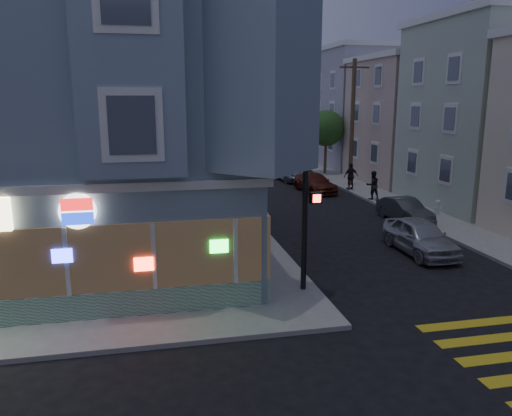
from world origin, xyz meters
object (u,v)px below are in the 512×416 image
object	(u,v)px
traffic_signal	(308,175)
parked_car_c	(315,183)
parked_car_a	(420,236)
fire_hydrant	(438,207)
parked_car_b	(405,210)
parked_car_d	(292,172)
utility_pole	(352,121)
pedestrian_b	(351,176)
pedestrian_a	(373,185)
street_tree_near	(326,128)
street_tree_far	(299,124)

from	to	relation	value
traffic_signal	parked_car_c	bearing A→B (deg)	66.74
parked_car_a	fire_hydrant	distance (m)	7.28
parked_car_b	parked_car_c	size ratio (longest dim) A/B	0.87
parked_car_d	parked_car_a	bearing A→B (deg)	-97.66
utility_pole	fire_hydrant	distance (m)	10.94
utility_pole	parked_car_a	world-z (taller)	utility_pole
parked_car_b	traffic_signal	xyz separation A→B (m)	(-8.20, -8.55, 3.40)
pedestrian_b	traffic_signal	xyz separation A→B (m)	(-8.80, -17.36, 2.95)
pedestrian_a	pedestrian_b	size ratio (longest dim) A/B	0.97
parked_car_b	fire_hydrant	xyz separation A→B (m)	(2.30, 0.60, -0.05)
traffic_signal	fire_hydrant	distance (m)	14.35
pedestrian_b	parked_car_a	xyz separation A→B (m)	(-2.70, -14.02, -0.35)
parked_car_c	pedestrian_a	bearing A→B (deg)	-64.86
street_tree_near	parked_car_c	world-z (taller)	street_tree_near
utility_pole	traffic_signal	world-z (taller)	utility_pole
pedestrian_b	parked_car_a	size ratio (longest dim) A/B	0.43
parked_car_d	traffic_signal	distance (m)	23.98
street_tree_near	pedestrian_b	size ratio (longest dim) A/B	2.84
street_tree_far	parked_car_b	xyz separation A→B (m)	(-1.50, -24.65, -3.31)
street_tree_near	pedestrian_a	xyz separation A→B (m)	(-0.90, -11.35, -2.88)
utility_pole	parked_car_c	bearing A→B (deg)	-155.68
parked_car_d	pedestrian_a	bearing A→B (deg)	-81.14
pedestrian_b	street_tree_far	bearing A→B (deg)	-100.82
fire_hydrant	parked_car_d	bearing A→B (deg)	107.69
street_tree_near	parked_car_a	bearing A→B (deg)	-99.36
utility_pole	parked_car_d	distance (m)	6.53
utility_pole	pedestrian_a	xyz separation A→B (m)	(-0.70, -5.35, -3.75)
utility_pole	street_tree_far	world-z (taller)	utility_pole
pedestrian_b	traffic_signal	world-z (taller)	traffic_signal
street_tree_far	parked_car_c	size ratio (longest dim) A/B	1.21
parked_car_a	fire_hydrant	xyz separation A→B (m)	(4.40, 5.80, -0.15)
parked_car_b	utility_pole	bearing A→B (deg)	78.50
pedestrian_b	parked_car_c	xyz separation A→B (m)	(-2.50, 0.38, -0.44)
street_tree_far	street_tree_near	bearing A→B (deg)	-90.00
pedestrian_a	parked_car_a	distance (m)	10.84
street_tree_near	parked_car_b	world-z (taller)	street_tree_near
parked_car_d	traffic_signal	world-z (taller)	traffic_signal
parked_car_b	traffic_signal	world-z (taller)	traffic_signal
utility_pole	parked_car_a	distance (m)	16.71
street_tree_near	traffic_signal	bearing A→B (deg)	-111.05
parked_car_a	parked_car_b	distance (m)	5.61
utility_pole	fire_hydrant	bearing A→B (deg)	-84.31
parked_car_d	fire_hydrant	bearing A→B (deg)	-79.98
pedestrian_b	parked_car_b	distance (m)	8.85
parked_car_c	parked_car_d	world-z (taller)	parked_car_d
street_tree_near	pedestrian_a	size ratio (longest dim) A/B	2.94
street_tree_far	parked_car_b	size ratio (longest dim) A/B	1.39
street_tree_far	parked_car_a	xyz separation A→B (m)	(-3.60, -29.85, -3.20)
parked_car_d	traffic_signal	bearing A→B (deg)	-112.55
fire_hydrant	utility_pole	bearing A→B (deg)	95.69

